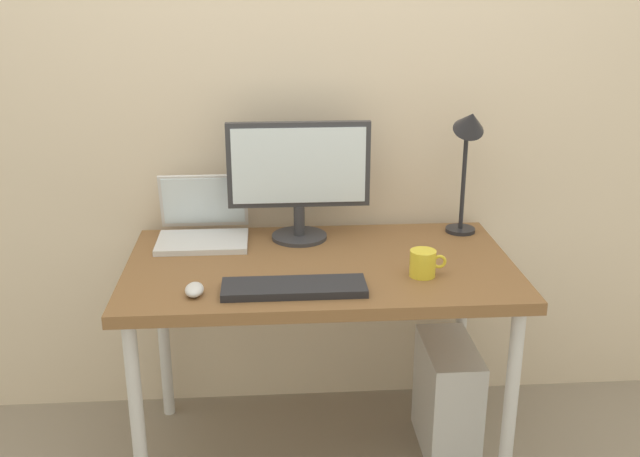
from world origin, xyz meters
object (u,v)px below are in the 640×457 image
object	(u,v)px
keyboard	(294,288)
computer_tower	(447,398)
desk_lamp	(469,142)
coffee_mug	(423,263)
mouse	(194,290)
desk	(320,281)
monitor	(299,174)
laptop	(203,224)

from	to	relation	value
keyboard	computer_tower	bearing A→B (deg)	22.88
desk_lamp	coffee_mug	distance (m)	0.53
mouse	computer_tower	xyz separation A→B (m)	(0.86, 0.24, -0.57)
desk	keyboard	size ratio (longest dim) A/B	2.93
desk	keyboard	distance (m)	0.26
desk_lamp	mouse	distance (m)	1.10
desk	monitor	xyz separation A→B (m)	(-0.06, 0.24, 0.31)
laptop	computer_tower	distance (m)	1.09
computer_tower	keyboard	bearing A→B (deg)	-157.12
coffee_mug	keyboard	bearing A→B (deg)	-167.65
mouse	desk	bearing A→B (deg)	30.56
mouse	coffee_mug	xyz separation A→B (m)	(0.72, 0.10, 0.03)
desk_lamp	keyboard	distance (m)	0.86
mouse	computer_tower	world-z (taller)	mouse
monitor	coffee_mug	size ratio (longest dim) A/B	4.26
monitor	computer_tower	size ratio (longest dim) A/B	1.20
mouse	computer_tower	distance (m)	1.06
laptop	keyboard	world-z (taller)	laptop
laptop	mouse	bearing A→B (deg)	-88.89
desk	computer_tower	distance (m)	0.67
laptop	desk_lamp	size ratio (longest dim) A/B	0.66
laptop	desk_lamp	bearing A→B (deg)	-1.03
desk_lamp	computer_tower	bearing A→B (deg)	-109.18
keyboard	laptop	bearing A→B (deg)	122.61
monitor	mouse	size ratio (longest dim) A/B	5.61
laptop	desk	bearing A→B (deg)	-32.16
keyboard	coffee_mug	xyz separation A→B (m)	(0.42, 0.09, 0.03)
monitor	keyboard	size ratio (longest dim) A/B	1.15
desk	monitor	size ratio (longest dim) A/B	2.55
desk	computer_tower	size ratio (longest dim) A/B	3.07
keyboard	mouse	distance (m)	0.30
monitor	coffee_mug	xyz separation A→B (m)	(0.38, -0.37, -0.20)
mouse	monitor	bearing A→B (deg)	54.34
coffee_mug	computer_tower	world-z (taller)	coffee_mug
desk	coffee_mug	distance (m)	0.37
keyboard	computer_tower	distance (m)	0.83
monitor	desk_lamp	xyz separation A→B (m)	(0.60, 0.00, 0.10)
monitor	computer_tower	world-z (taller)	monitor
monitor	desk_lamp	bearing A→B (deg)	0.08
desk_lamp	mouse	size ratio (longest dim) A/B	5.41
mouse	keyboard	bearing A→B (deg)	0.88
monitor	laptop	xyz separation A→B (m)	(-0.35, 0.02, -0.19)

